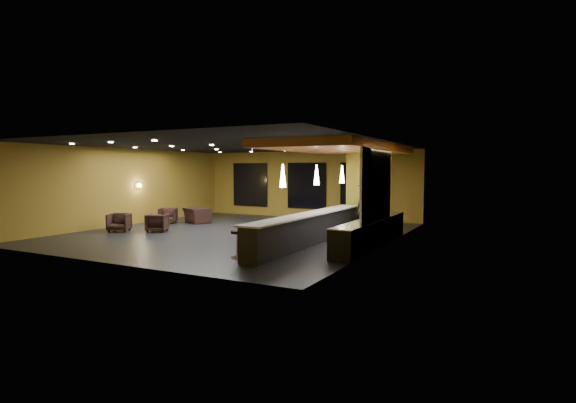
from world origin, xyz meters
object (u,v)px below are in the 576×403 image
at_px(armchair_d, 197,215).
at_px(bar_stool_3, 300,226).
at_px(column, 355,188).
at_px(bar_stool_1, 260,234).
at_px(pendant_0, 283,176).
at_px(pendant_2, 342,174).
at_px(bar_stool_4, 314,221).
at_px(pendant_1, 317,175).
at_px(bar_stool_5, 327,218).
at_px(staff_b, 369,211).
at_px(armchair_c, 168,216).
at_px(bar_stool_2, 283,231).
at_px(staff_c, 379,214).
at_px(bar_stool_0, 237,240).
at_px(armchair_b, 157,223).
at_px(prep_counter, 371,233).
at_px(bar_counter, 310,229).
at_px(staff_a, 363,213).
at_px(armchair_a, 119,222).

distance_m(armchair_d, bar_stool_3, 6.81).
height_order(column, bar_stool_1, column).
bearing_deg(armchair_d, pendant_0, 169.89).
relative_size(pendant_2, bar_stool_4, 0.83).
distance_m(pendant_1, bar_stool_5, 3.64).
relative_size(column, pendant_2, 5.00).
height_order(staff_b, armchair_c, staff_b).
bearing_deg(armchair_c, bar_stool_4, -32.37).
bearing_deg(armchair_d, pendant_1, -174.48).
distance_m(pendant_1, bar_stool_2, 2.35).
bearing_deg(staff_c, bar_stool_0, -95.45).
distance_m(staff_b, armchair_b, 8.59).
relative_size(pendant_0, armchair_d, 0.61).
distance_m(bar_stool_1, bar_stool_5, 5.53).
bearing_deg(bar_stool_4, bar_stool_3, -95.56).
xyz_separation_m(prep_counter, bar_stool_2, (-2.68, -1.23, 0.04)).
bearing_deg(armchair_c, pendant_2, -24.69).
xyz_separation_m(bar_counter, bar_stool_3, (-0.82, 0.83, -0.04)).
bearing_deg(prep_counter, column, 116.00).
xyz_separation_m(prep_counter, armchair_d, (-9.29, 2.43, -0.06)).
bearing_deg(pendant_1, pendant_2, 90.00).
height_order(staff_a, armchair_b, staff_a).
bearing_deg(staff_a, prep_counter, -56.10).
xyz_separation_m(staff_b, bar_stool_3, (-1.80, -2.59, -0.42)).
xyz_separation_m(pendant_2, armchair_a, (-8.20, -3.91, -1.97)).
bearing_deg(pendant_1, armchair_c, 168.47).
distance_m(bar_stool_2, bar_stool_3, 1.57).
xyz_separation_m(prep_counter, armchair_c, (-10.45, 1.72, -0.07)).
bearing_deg(bar_stool_2, staff_a, 65.46).
xyz_separation_m(bar_counter, armchair_c, (-8.45, 2.22, -0.14)).
height_order(armchair_a, bar_stool_1, bar_stool_1).
relative_size(pendant_2, bar_stool_3, 0.98).
bearing_deg(column, bar_counter, -90.00).
height_order(armchair_d, bar_stool_1, bar_stool_1).
relative_size(bar_counter, bar_stool_0, 10.16).
height_order(pendant_0, bar_stool_4, pendant_0).
relative_size(pendant_2, bar_stool_1, 0.86).
bearing_deg(bar_counter, armchair_d, 158.13).
bearing_deg(bar_stool_3, armchair_d, 162.05).
distance_m(armchair_a, bar_stool_0, 7.76).
relative_size(prep_counter, bar_stool_0, 7.62).
xyz_separation_m(staff_a, armchair_d, (-8.25, 0.09, -0.50)).
distance_m(prep_counter, bar_stool_3, 2.84).
bearing_deg(armchair_d, armchair_a, 100.65).
xyz_separation_m(bar_counter, bar_stool_1, (-0.80, -2.01, 0.02)).
bearing_deg(pendant_1, pendant_0, -90.00).
relative_size(bar_stool_2, bar_stool_4, 0.87).
relative_size(bar_counter, bar_stool_4, 9.49).
distance_m(pendant_2, armchair_b, 7.77).
xyz_separation_m(bar_stool_1, bar_stool_2, (0.12, 1.28, -0.05)).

